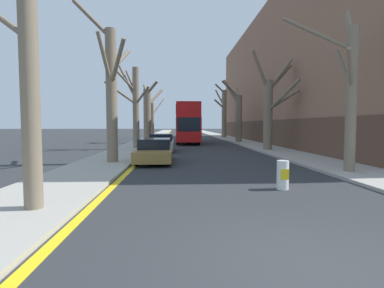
% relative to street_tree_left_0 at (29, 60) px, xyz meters
% --- Properties ---
extents(ground_plane, '(300.00, 300.00, 0.00)m').
position_rel_street_tree_left_0_xyz_m(ground_plane, '(5.26, -2.95, -3.52)').
color(ground_plane, '#2B2D30').
extents(sidewalk_left, '(3.03, 120.00, 0.12)m').
position_rel_street_tree_left_0_xyz_m(sidewalk_left, '(-0.47, 47.05, -3.46)').
color(sidewalk_left, '#A39E93').
rests_on(sidewalk_left, ground).
extents(sidewalk_right, '(3.03, 120.00, 0.12)m').
position_rel_street_tree_left_0_xyz_m(sidewalk_right, '(10.99, 47.05, -3.46)').
color(sidewalk_right, '#A39E93').
rests_on(sidewalk_right, ground).
extents(building_facade_right, '(10.08, 44.87, 14.55)m').
position_rel_street_tree_left_0_xyz_m(building_facade_right, '(17.50, 26.58, 3.74)').
color(building_facade_right, '#93664C').
rests_on(building_facade_right, ground).
extents(kerb_line_stripe, '(0.24, 120.00, 0.01)m').
position_rel_street_tree_left_0_xyz_m(kerb_line_stripe, '(1.23, 47.05, -3.52)').
color(kerb_line_stripe, yellow).
rests_on(kerb_line_stripe, ground).
extents(street_tree_left_0, '(1.80, 2.45, 7.68)m').
position_rel_street_tree_left_0_xyz_m(street_tree_left_0, '(0.00, 0.00, 0.00)').
color(street_tree_left_0, '#7A6B56').
rests_on(street_tree_left_0, ground).
extents(street_tree_left_1, '(2.86, 3.95, 8.18)m').
position_rel_street_tree_left_0_xyz_m(street_tree_left_1, '(-0.02, 8.65, 0.29)').
color(street_tree_left_1, '#7A6B56').
rests_on(street_tree_left_1, ground).
extents(street_tree_left_2, '(3.52, 2.96, 6.99)m').
position_rel_street_tree_left_0_xyz_m(street_tree_left_2, '(-0.17, 18.03, 0.24)').
color(street_tree_left_2, '#7A6B56').
rests_on(street_tree_left_2, ground).
extents(street_tree_left_3, '(2.32, 3.46, 6.89)m').
position_rel_street_tree_left_0_xyz_m(street_tree_left_3, '(0.08, 26.95, -0.09)').
color(street_tree_left_3, '#7A6B56').
rests_on(street_tree_left_3, ground).
extents(street_tree_left_4, '(2.66, 2.98, 7.11)m').
position_rel_street_tree_left_0_xyz_m(street_tree_left_4, '(-0.12, 35.37, -0.48)').
color(street_tree_left_4, '#7A6B56').
rests_on(street_tree_left_4, ground).
extents(street_tree_right_0, '(3.25, 3.07, 7.14)m').
position_rel_street_tree_left_0_xyz_m(street_tree_right_0, '(10.44, 5.00, -0.02)').
color(street_tree_right_0, '#7A6B56').
rests_on(street_tree_right_0, ground).
extents(street_tree_right_1, '(3.59, 3.09, 7.65)m').
position_rel_street_tree_left_0_xyz_m(street_tree_right_1, '(10.57, 15.89, -0.16)').
color(street_tree_right_1, '#7A6B56').
rests_on(street_tree_right_1, ground).
extents(street_tree_right_2, '(2.53, 2.93, 7.27)m').
position_rel_street_tree_left_0_xyz_m(street_tree_right_2, '(10.32, 26.99, -0.31)').
color(street_tree_right_2, '#7A6B56').
rests_on(street_tree_right_2, ground).
extents(street_tree_right_3, '(2.07, 3.12, 8.19)m').
position_rel_street_tree_left_0_xyz_m(street_tree_right_3, '(10.46, 38.52, 0.46)').
color(street_tree_right_3, '#7A6B56').
rests_on(street_tree_right_3, ground).
extents(double_decker_bus, '(2.50, 10.28, 4.30)m').
position_rel_street_tree_left_0_xyz_m(double_decker_bus, '(4.49, 26.66, -1.08)').
color(double_decker_bus, red).
rests_on(double_decker_bus, ground).
extents(parked_car_0, '(1.88, 4.52, 1.29)m').
position_rel_street_tree_left_0_xyz_m(parked_car_0, '(2.15, 9.23, -2.91)').
color(parked_car_0, olive).
rests_on(parked_car_0, ground).
extents(parked_car_1, '(1.90, 4.10, 1.35)m').
position_rel_street_tree_left_0_xyz_m(parked_car_1, '(2.15, 15.92, -2.88)').
color(parked_car_1, '#9EA3AD').
rests_on(parked_car_1, ground).
extents(traffic_bollard, '(0.37, 0.39, 0.92)m').
position_rel_street_tree_left_0_xyz_m(traffic_bollard, '(6.70, 2.14, -3.06)').
color(traffic_bollard, white).
rests_on(traffic_bollard, ground).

